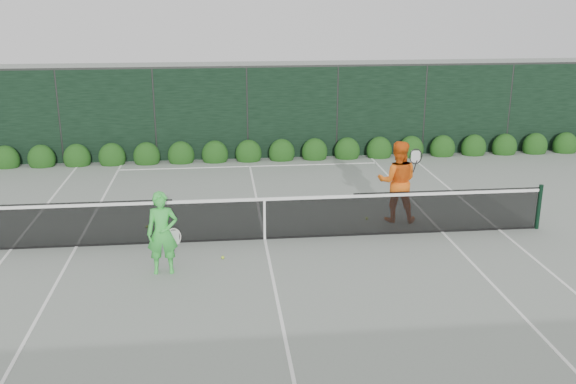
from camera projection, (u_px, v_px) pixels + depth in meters
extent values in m
plane|color=gray|center=(265.00, 239.00, 14.39)|extent=(80.00, 80.00, 0.00)
cylinder|color=black|center=(539.00, 207.00, 14.90)|extent=(0.10, 0.10, 1.07)
cube|color=black|center=(70.00, 225.00, 13.80)|extent=(4.40, 0.01, 1.02)
cube|color=black|center=(265.00, 219.00, 14.25)|extent=(4.00, 0.01, 0.96)
cube|color=black|center=(447.00, 211.00, 14.68)|extent=(4.40, 0.01, 1.02)
cube|color=white|center=(264.00, 199.00, 14.11)|extent=(12.80, 0.03, 0.07)
cube|color=black|center=(265.00, 238.00, 14.39)|extent=(12.80, 0.02, 0.04)
cube|color=white|center=(265.00, 220.00, 14.26)|extent=(0.05, 0.03, 0.91)
imported|color=green|center=(162.00, 233.00, 12.44)|extent=(0.62, 0.42, 1.65)
torus|color=beige|center=(173.00, 237.00, 12.60)|extent=(0.30, 0.07, 0.30)
cylinder|color=black|center=(174.00, 248.00, 12.67)|extent=(0.10, 0.03, 0.30)
imported|color=orange|center=(397.00, 181.00, 15.31)|extent=(1.10, 0.94, 1.97)
torus|color=black|center=(416.00, 156.00, 14.96)|extent=(0.30, 0.04, 0.30)
cylinder|color=black|center=(415.00, 166.00, 15.03)|extent=(0.10, 0.03, 0.30)
cube|color=white|center=(11.00, 249.00, 13.82)|extent=(0.06, 23.77, 0.01)
cube|color=white|center=(499.00, 230.00, 14.96)|extent=(0.06, 23.77, 0.01)
cube|color=white|center=(77.00, 246.00, 13.96)|extent=(0.06, 23.77, 0.01)
cube|color=white|center=(442.00, 232.00, 14.82)|extent=(0.06, 23.77, 0.01)
cube|color=white|center=(243.00, 131.00, 25.68)|extent=(11.03, 0.06, 0.01)
cube|color=white|center=(250.00, 166.00, 20.47)|extent=(8.23, 0.06, 0.01)
cube|color=white|center=(265.00, 239.00, 14.39)|extent=(0.06, 12.80, 0.01)
cube|color=black|center=(247.00, 114.00, 21.07)|extent=(32.00, 0.06, 3.00)
cube|color=#262826|center=(246.00, 67.00, 20.62)|extent=(32.00, 0.06, 0.06)
cylinder|color=#262826|center=(59.00, 118.00, 20.45)|extent=(0.08, 0.08, 3.00)
cylinder|color=#262826|center=(155.00, 116.00, 20.76)|extent=(0.08, 0.08, 3.00)
cylinder|color=#262826|center=(247.00, 114.00, 21.07)|extent=(0.08, 0.08, 3.00)
cylinder|color=#262826|center=(337.00, 112.00, 21.38)|extent=(0.08, 0.08, 3.00)
cylinder|color=#262826|center=(424.00, 110.00, 21.70)|extent=(0.08, 0.08, 3.00)
cylinder|color=#262826|center=(509.00, 109.00, 22.01)|extent=(0.08, 0.08, 3.00)
ellipsoid|color=#13390F|center=(6.00, 160.00, 20.31)|extent=(0.86, 0.65, 0.94)
ellipsoid|color=#13390F|center=(42.00, 159.00, 20.43)|extent=(0.86, 0.65, 0.94)
ellipsoid|color=#13390F|center=(77.00, 158.00, 20.54)|extent=(0.86, 0.65, 0.94)
ellipsoid|color=#13390F|center=(112.00, 157.00, 20.65)|extent=(0.86, 0.65, 0.94)
ellipsoid|color=#13390F|center=(147.00, 156.00, 20.77)|extent=(0.86, 0.65, 0.94)
ellipsoid|color=#13390F|center=(181.00, 156.00, 20.88)|extent=(0.86, 0.65, 0.94)
ellipsoid|color=#13390F|center=(215.00, 155.00, 21.00)|extent=(0.86, 0.65, 0.94)
ellipsoid|color=#13390F|center=(249.00, 154.00, 21.11)|extent=(0.86, 0.65, 0.94)
ellipsoid|color=#13390F|center=(282.00, 153.00, 21.23)|extent=(0.86, 0.65, 0.94)
ellipsoid|color=#13390F|center=(315.00, 152.00, 21.34)|extent=(0.86, 0.65, 0.94)
ellipsoid|color=#13390F|center=(347.00, 151.00, 21.46)|extent=(0.86, 0.65, 0.94)
ellipsoid|color=#13390F|center=(379.00, 150.00, 21.57)|extent=(0.86, 0.65, 0.94)
ellipsoid|color=#13390F|center=(411.00, 150.00, 21.68)|extent=(0.86, 0.65, 0.94)
ellipsoid|color=#13390F|center=(442.00, 149.00, 21.80)|extent=(0.86, 0.65, 0.94)
ellipsoid|color=#13390F|center=(474.00, 148.00, 21.91)|extent=(0.86, 0.65, 0.94)
ellipsoid|color=#13390F|center=(504.00, 147.00, 22.03)|extent=(0.86, 0.65, 0.94)
ellipsoid|color=#13390F|center=(535.00, 146.00, 22.14)|extent=(0.86, 0.65, 0.94)
ellipsoid|color=#13390F|center=(565.00, 146.00, 22.26)|extent=(0.86, 0.65, 0.94)
sphere|color=#AED52F|center=(367.00, 218.00, 15.62)|extent=(0.07, 0.07, 0.07)
sphere|color=#AED52F|center=(223.00, 257.00, 13.31)|extent=(0.07, 0.07, 0.07)
sphere|color=#AED52F|center=(147.00, 227.00, 15.08)|extent=(0.07, 0.07, 0.07)
sphere|color=#AED52F|center=(149.00, 230.00, 14.86)|extent=(0.07, 0.07, 0.07)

